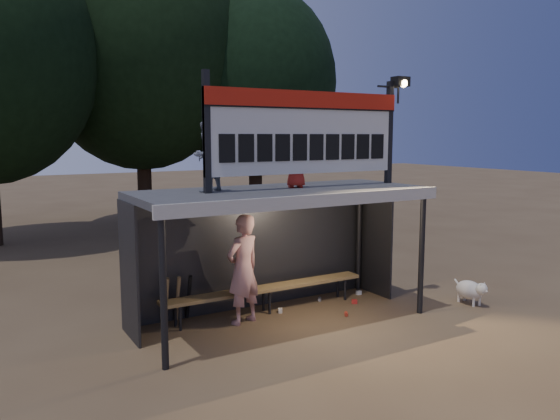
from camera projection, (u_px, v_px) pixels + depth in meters
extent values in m
plane|color=#4E3B27|center=(282.00, 321.00, 9.55)|extent=(80.00, 80.00, 0.00)
imported|color=silver|center=(243.00, 269.00, 9.33)|extent=(0.80, 0.65, 1.90)
imported|color=slate|center=(206.00, 156.00, 8.70)|extent=(0.70, 0.65, 1.14)
imported|color=maroon|center=(296.00, 162.00, 9.43)|extent=(0.48, 0.37, 0.88)
cube|color=#38383A|center=(282.00, 193.00, 9.24)|extent=(5.00, 2.00, 0.12)
cube|color=beige|center=(315.00, 201.00, 8.38)|extent=(5.10, 0.06, 0.20)
cylinder|color=black|center=(163.00, 292.00, 7.43)|extent=(0.10, 0.10, 2.20)
cylinder|color=black|center=(422.00, 254.00, 9.83)|extent=(0.10, 0.10, 2.20)
cylinder|color=black|center=(128.00, 265.00, 8.98)|extent=(0.10, 0.10, 2.20)
cylinder|color=black|center=(359.00, 238.00, 11.37)|extent=(0.10, 0.10, 2.20)
cube|color=black|center=(255.00, 249.00, 10.26)|extent=(5.00, 0.04, 2.20)
cube|color=black|center=(129.00, 271.00, 8.58)|extent=(0.04, 1.00, 2.20)
cube|color=black|center=(375.00, 241.00, 11.08)|extent=(0.04, 1.00, 2.20)
cylinder|color=black|center=(254.00, 194.00, 10.12)|extent=(5.00, 0.06, 0.06)
cube|color=black|center=(207.00, 132.00, 8.43)|extent=(0.10, 0.10, 1.90)
cube|color=black|center=(389.00, 133.00, 10.28)|extent=(0.10, 0.10, 1.90)
cube|color=silver|center=(307.00, 133.00, 9.36)|extent=(3.80, 0.08, 1.40)
cube|color=#AB190C|center=(309.00, 99.00, 9.24)|extent=(3.80, 0.04, 0.28)
cube|color=black|center=(309.00, 108.00, 9.25)|extent=(3.80, 0.02, 0.03)
cube|color=black|center=(227.00, 148.00, 8.58)|extent=(0.27, 0.03, 0.45)
cube|color=black|center=(246.00, 148.00, 8.75)|extent=(0.27, 0.03, 0.45)
cube|color=black|center=(265.00, 148.00, 8.92)|extent=(0.27, 0.03, 0.45)
cube|color=black|center=(283.00, 148.00, 9.09)|extent=(0.27, 0.03, 0.45)
cube|color=black|center=(300.00, 147.00, 9.26)|extent=(0.27, 0.03, 0.45)
cube|color=black|center=(317.00, 147.00, 9.43)|extent=(0.27, 0.03, 0.45)
cube|color=black|center=(333.00, 147.00, 9.60)|extent=(0.27, 0.03, 0.45)
cube|color=black|center=(348.00, 147.00, 9.77)|extent=(0.27, 0.03, 0.45)
cube|color=black|center=(363.00, 147.00, 9.94)|extent=(0.27, 0.03, 0.45)
cube|color=black|center=(377.00, 146.00, 10.11)|extent=(0.27, 0.03, 0.45)
cylinder|color=black|center=(388.00, 87.00, 10.14)|extent=(0.50, 0.04, 0.04)
cylinder|color=black|center=(398.00, 95.00, 10.28)|extent=(0.04, 0.04, 0.30)
cube|color=black|center=(400.00, 82.00, 10.21)|extent=(0.30, 0.22, 0.18)
sphere|color=#FFD88C|center=(404.00, 83.00, 10.14)|extent=(0.14, 0.14, 0.14)
cube|color=olive|center=(266.00, 288.00, 9.96)|extent=(4.00, 0.35, 0.06)
cylinder|color=black|center=(180.00, 318.00, 9.04)|extent=(0.05, 0.05, 0.45)
cylinder|color=black|center=(175.00, 313.00, 9.25)|extent=(0.05, 0.05, 0.45)
cylinder|color=black|center=(270.00, 302.00, 9.89)|extent=(0.05, 0.05, 0.45)
cylinder|color=black|center=(263.00, 299.00, 10.09)|extent=(0.05, 0.05, 0.45)
cylinder|color=black|center=(345.00, 289.00, 10.74)|extent=(0.05, 0.05, 0.45)
cylinder|color=black|center=(338.00, 286.00, 10.94)|extent=(0.05, 0.05, 0.45)
cylinder|color=black|center=(144.00, 167.00, 19.61)|extent=(0.50, 0.50, 4.18)
ellipsoid|color=black|center=(140.00, 50.00, 19.06)|extent=(7.22, 7.22, 8.36)
cylinder|color=black|center=(256.00, 174.00, 20.79)|extent=(0.50, 0.50, 3.52)
ellipsoid|color=black|center=(255.00, 82.00, 20.33)|extent=(6.08, 6.08, 7.04)
ellipsoid|color=beige|center=(469.00, 290.00, 10.49)|extent=(0.36, 0.58, 0.36)
sphere|color=silver|center=(482.00, 289.00, 10.24)|extent=(0.22, 0.22, 0.22)
cone|color=beige|center=(486.00, 291.00, 10.16)|extent=(0.10, 0.10, 0.10)
cone|color=beige|center=(481.00, 284.00, 10.18)|extent=(0.06, 0.06, 0.07)
cone|color=beige|center=(484.00, 284.00, 10.23)|extent=(0.06, 0.06, 0.07)
cylinder|color=beige|center=(474.00, 302.00, 10.32)|extent=(0.05, 0.05, 0.18)
cylinder|color=white|center=(479.00, 301.00, 10.40)|extent=(0.05, 0.05, 0.18)
cylinder|color=silver|center=(459.00, 297.00, 10.63)|extent=(0.05, 0.05, 0.18)
cylinder|color=beige|center=(464.00, 296.00, 10.71)|extent=(0.05, 0.05, 0.18)
cylinder|color=beige|center=(457.00, 283.00, 10.74)|extent=(0.04, 0.16, 0.14)
cylinder|color=#997647|center=(166.00, 300.00, 9.30)|extent=(0.08, 0.27, 0.84)
cylinder|color=olive|center=(178.00, 299.00, 9.40)|extent=(0.07, 0.30, 0.83)
cylinder|color=black|center=(189.00, 297.00, 9.50)|extent=(0.09, 0.33, 0.83)
cube|color=red|center=(354.00, 302.00, 10.52)|extent=(0.12, 0.11, 0.08)
cylinder|color=#A2A2A7|center=(320.00, 299.00, 10.69)|extent=(0.12, 0.14, 0.07)
cube|color=silver|center=(280.00, 311.00, 9.98)|extent=(0.11, 0.12, 0.08)
cylinder|color=#A72D1C|center=(346.00, 314.00, 9.81)|extent=(0.12, 0.14, 0.07)
cube|color=silver|center=(359.00, 293.00, 11.11)|extent=(0.11, 0.08, 0.08)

